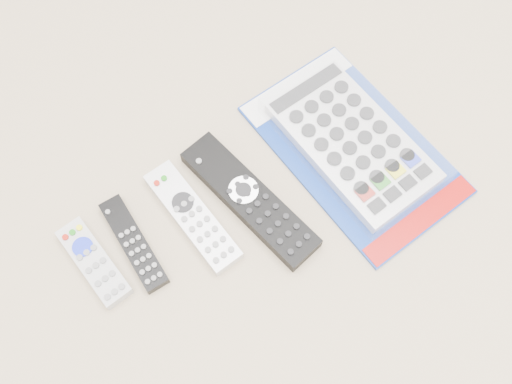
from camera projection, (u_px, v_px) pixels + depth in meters
remote_small_grey at (94, 262)px, 0.80m from camera, size 0.05×0.14×0.02m
remote_slim_black at (134, 244)px, 0.82m from camera, size 0.04×0.16×0.02m
remote_silver_dvd at (193, 217)px, 0.83m from camera, size 0.05×0.19×0.02m
remote_large_black at (250, 200)px, 0.84m from camera, size 0.09×0.25×0.03m
jumbo_remote_packaged at (353, 142)px, 0.87m from camera, size 0.20×0.34×0.04m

